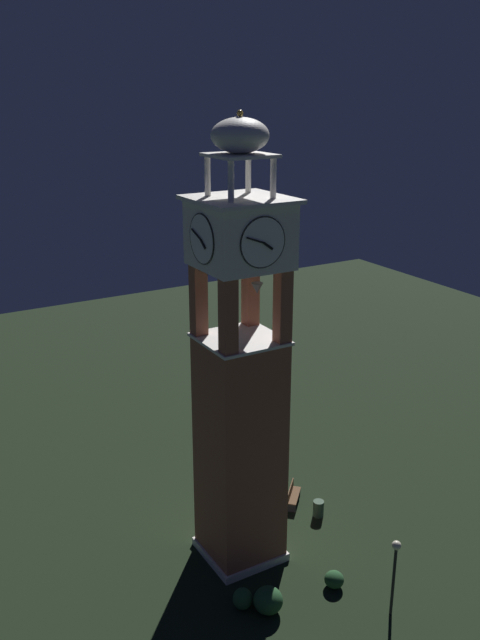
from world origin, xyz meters
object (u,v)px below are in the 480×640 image
object	(u,v)px
clock_tower	(240,391)
lamp_post	(395,563)
park_bench	(293,495)
trash_bin	(318,508)

from	to	relation	value
clock_tower	lamp_post	bearing A→B (deg)	-152.97
park_bench	lamp_post	distance (m)	8.42
trash_bin	clock_tower	bearing A→B (deg)	95.52
park_bench	clock_tower	bearing A→B (deg)	114.81
park_bench	trash_bin	world-z (taller)	park_bench
lamp_post	clock_tower	bearing A→B (deg)	27.03
clock_tower	lamp_post	world-z (taller)	clock_tower
park_bench	lamp_post	bearing A→B (deg)	173.26
clock_tower	lamp_post	size ratio (longest dim) A/B	5.53
clock_tower	trash_bin	size ratio (longest dim) A/B	23.47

